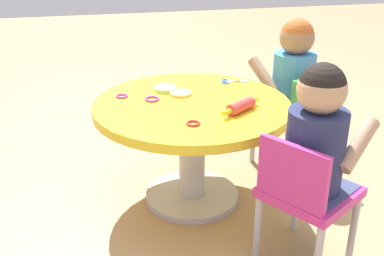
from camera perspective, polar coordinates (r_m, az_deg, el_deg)
ground_plane at (r=2.27m, az=-0.00°, el=-8.49°), size 10.00×10.00×0.00m
craft_table at (r=2.10m, az=-0.00°, el=0.06°), size 0.87×0.87×0.49m
child_chair_left at (r=1.77m, az=13.56°, el=-7.78°), size 0.41×0.41×0.54m
seated_child_left at (r=1.70m, az=15.00°, el=-0.70°), size 0.41×0.44×0.51m
child_chair_right at (r=2.46m, az=12.43°, el=1.63°), size 0.39×0.39×0.54m
seated_child_right at (r=2.41m, az=12.23°, el=6.91°), size 0.42×0.37×0.51m
rolling_pin at (r=1.95m, az=5.97°, el=2.67°), size 0.15×0.20×0.05m
craft_scissors at (r=2.32m, az=4.73°, el=5.65°), size 0.08×0.14×0.01m
playdough_blob_0 at (r=2.20m, az=-3.28°, el=4.82°), size 0.11×0.11×0.02m
playdough_blob_1 at (r=2.14m, az=-1.38°, el=4.24°), size 0.10×0.10×0.01m
cookie_cutter_0 at (r=2.09m, az=-4.88°, el=3.54°), size 0.07×0.07×0.01m
cookie_cutter_1 at (r=1.82m, az=0.15°, el=0.58°), size 0.06×0.06×0.01m
cookie_cutter_2 at (r=2.14m, az=-8.53°, el=3.89°), size 0.06×0.06×0.01m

